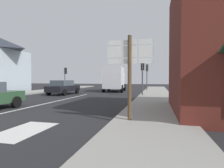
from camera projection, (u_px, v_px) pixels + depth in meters
ground_plane at (79, 96)px, 17.21m from camera, size 80.00×80.00×0.00m
sidewalk_right at (155, 100)px, 13.63m from camera, size 2.92×44.00×0.14m
lane_centre_stripe at (56, 101)px, 13.33m from camera, size 0.16×12.00×0.01m
lane_turn_arrow at (24, 131)px, 5.82m from camera, size 1.20×2.20×0.01m
sedan_far at (63, 87)px, 19.19m from camera, size 2.08×4.25×1.47m
delivery_truck at (114, 79)px, 23.42m from camera, size 2.80×5.15×3.05m
route_sign_post at (130, 69)px, 6.71m from camera, size 1.66×0.14×3.20m
traffic_light_far_left at (65, 73)px, 26.68m from camera, size 0.30×0.49×3.21m
traffic_light_near_right at (143, 70)px, 16.90m from camera, size 0.30×0.49×3.30m
traffic_light_far_right at (147, 71)px, 24.33m from camera, size 0.30×0.49×3.51m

